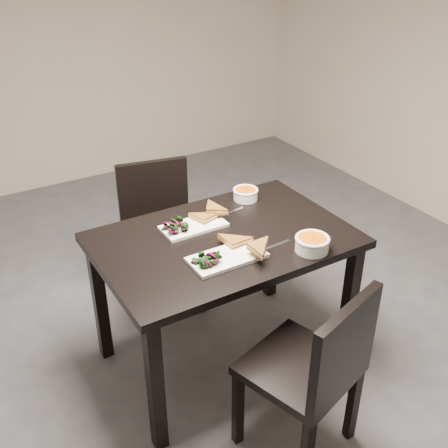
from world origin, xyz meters
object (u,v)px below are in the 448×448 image
at_px(plate_near, 227,257).
at_px(table, 224,254).
at_px(soup_bowl_far, 246,193).
at_px(plate_far, 194,226).
at_px(chair_near, 316,367).
at_px(chair_far, 159,225).
at_px(soup_bowl_near, 312,243).

bearing_deg(plate_near, table, 63.06).
bearing_deg(soup_bowl_far, plate_far, -161.54).
bearing_deg(table, plate_near, -116.94).
distance_m(chair_near, plate_near, 0.60).
bearing_deg(plate_far, chair_near, -83.28).
xyz_separation_m(chair_far, soup_bowl_far, (0.34, -0.41, 0.30)).
height_order(chair_near, chair_far, same).
bearing_deg(table, chair_far, 92.57).
bearing_deg(table, chair_near, -88.55).
xyz_separation_m(table, plate_near, (-0.09, -0.17, 0.11)).
bearing_deg(chair_near, soup_bowl_near, 38.87).
height_order(table, plate_far, plate_far).
bearing_deg(table, plate_far, 118.28).
distance_m(chair_far, plate_far, 0.61).
distance_m(chair_near, chair_far, 1.39).
distance_m(table, soup_bowl_far, 0.44).
height_order(soup_bowl_near, soup_bowl_far, soup_bowl_near).
distance_m(chair_near, soup_bowl_near, 0.56).
bearing_deg(plate_near, soup_bowl_far, 49.21).
bearing_deg(plate_near, soup_bowl_near, -20.51).
xyz_separation_m(chair_near, plate_far, (-0.10, 0.85, 0.27)).
xyz_separation_m(chair_near, soup_bowl_near, (0.26, 0.38, 0.31)).
bearing_deg(soup_bowl_near, chair_near, -124.25).
bearing_deg(chair_near, soup_bowl_far, 56.75).
height_order(plate_near, soup_bowl_near, soup_bowl_near).
height_order(table, soup_bowl_far, soup_bowl_far).
relative_size(table, soup_bowl_near, 7.55).
bearing_deg(soup_bowl_far, soup_bowl_near, -92.42).
bearing_deg(plate_far, soup_bowl_near, -52.00).
distance_m(plate_far, soup_bowl_far, 0.41).
bearing_deg(chair_far, soup_bowl_near, -61.37).
bearing_deg(chair_far, plate_far, -83.91).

